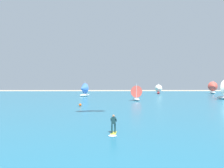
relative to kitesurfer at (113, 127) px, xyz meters
The scene contains 7 objects.
ocean 37.08m from the kitesurfer, 90.21° to the left, with size 160.00×90.00×0.10m, color #236B89.
kitesurfer is the anchor object (origin of this frame).
sailboat_trailing 48.19m from the kitesurfer, 99.84° to the left, with size 3.90×3.95×4.45m.
sailboat_anchored_offshore 33.92m from the kitesurfer, 80.08° to the left, with size 3.06×3.52×3.99m.
sailboat_far_left 63.38m from the kitesurfer, 74.22° to the left, with size 2.90×3.26×3.66m.
sailboat_mid_left 71.74m from the kitesurfer, 58.64° to the left, with size 3.70×4.31×4.92m.
marker_buoy 22.32m from the kitesurfer, 104.87° to the left, with size 0.51×0.51×0.51m, color #E55919.
Camera 1 is at (-0.18, -5.34, 4.74)m, focal length 35.92 mm.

